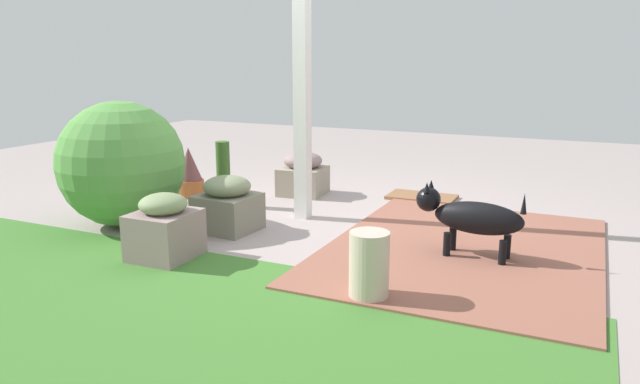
{
  "coord_description": "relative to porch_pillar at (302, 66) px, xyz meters",
  "views": [
    {
      "loc": [
        -1.81,
        4.21,
        1.33
      ],
      "look_at": [
        0.06,
        0.2,
        0.31
      ],
      "focal_mm": 33.32,
      "sensor_mm": 36.0,
      "label": 1
    }
  ],
  "objects": [
    {
      "name": "ground_plane",
      "position": [
        -0.35,
        0.1,
        -1.25
      ],
      "size": [
        12.0,
        12.0,
        0.0
      ],
      "primitive_type": "plane",
      "color": "#A39492"
    },
    {
      "name": "brick_path",
      "position": [
        -1.41,
        0.31,
        -1.24
      ],
      "size": [
        1.8,
        2.4,
        0.02
      ],
      "primitive_type": "cube",
      "color": "#925846",
      "rests_on": "ground"
    },
    {
      "name": "lawn_patch",
      "position": [
        0.25,
        2.5,
        -1.25
      ],
      "size": [
        5.2,
        2.8,
        0.01
      ],
      "primitive_type": "cube",
      "color": "#3F762D",
      "rests_on": "ground"
    },
    {
      "name": "porch_pillar",
      "position": [
        0.0,
        0.0,
        0.0
      ],
      "size": [
        0.11,
        0.11,
        2.5
      ],
      "primitive_type": "cube",
      "color": "white",
      "rests_on": "ground"
    },
    {
      "name": "stone_planter_nearest",
      "position": [
        0.39,
        -0.77,
        -1.05
      ],
      "size": [
        0.46,
        0.47,
        0.42
      ],
      "color": "gray",
      "rests_on": "ground"
    },
    {
      "name": "stone_planter_mid",
      "position": [
        0.36,
        0.58,
        -1.04
      ],
      "size": [
        0.45,
        0.44,
        0.43
      ],
      "color": "gray",
      "rests_on": "ground"
    },
    {
      "name": "stone_planter_far",
      "position": [
        0.38,
        1.3,
        -1.04
      ],
      "size": [
        0.39,
        0.43,
        0.44
      ],
      "color": "gray",
      "rests_on": "ground"
    },
    {
      "name": "round_shrub",
      "position": [
        1.2,
        0.8,
        -0.75
      ],
      "size": [
        0.99,
        0.99,
        0.99
      ],
      "primitive_type": "sphere",
      "color": "#569644",
      "rests_on": "ground"
    },
    {
      "name": "terracotta_pot_spiky",
      "position": [
        1.34,
        -0.23,
        -1.02
      ],
      "size": [
        0.27,
        0.27,
        0.48
      ],
      "color": "#A65A2E",
      "rests_on": "ground"
    },
    {
      "name": "terracotta_pot_tall",
      "position": [
        0.82,
        -0.05,
        -1.04
      ],
      "size": [
        0.22,
        0.22,
        0.59
      ],
      "color": "#9E5032",
      "rests_on": "ground"
    },
    {
      "name": "dog",
      "position": [
        -1.47,
        0.45,
        -0.96
      ],
      "size": [
        0.73,
        0.23,
        0.5
      ],
      "color": "black",
      "rests_on": "ground"
    },
    {
      "name": "ceramic_urn",
      "position": [
        -1.1,
        1.37,
        -1.06
      ],
      "size": [
        0.22,
        0.22,
        0.39
      ],
      "primitive_type": "cylinder",
      "color": "beige",
      "rests_on": "ground"
    },
    {
      "name": "doormat",
      "position": [
        -0.73,
        -1.08,
        -1.23
      ],
      "size": [
        0.63,
        0.37,
        0.03
      ],
      "primitive_type": "cube",
      "rotation": [
        0.0,
        0.0,
        0.0
      ],
      "color": "brown",
      "rests_on": "ground"
    }
  ]
}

